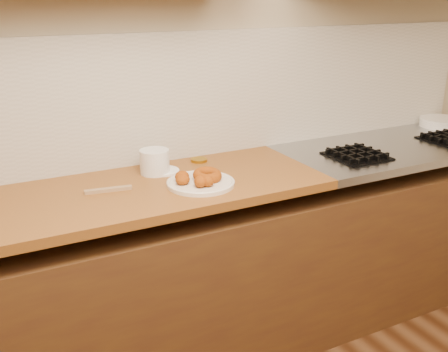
{
  "coord_description": "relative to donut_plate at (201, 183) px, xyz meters",
  "views": [
    {
      "loc": [
        -0.91,
        -0.28,
        1.67
      ],
      "look_at": [
        0.05,
        1.58,
        0.93
      ],
      "focal_mm": 42.0,
      "sensor_mm": 36.0,
      "label": 1
    }
  ],
  "objects": [
    {
      "name": "stovetop",
      "position": [
        1.2,
        0.09,
        -0.03
      ],
      "size": [
        1.3,
        0.62,
        0.04
      ],
      "primitive_type": "cube",
      "color": "#9EA0A5",
      "rests_on": "base_cabinet"
    },
    {
      "name": "backsplash",
      "position": [
        0.05,
        0.39,
        0.29
      ],
      "size": [
        3.6,
        0.02,
        0.6
      ],
      "primitive_type": "cube",
      "color": "beige",
      "rests_on": "wall_back"
    },
    {
      "name": "wall_back",
      "position": [
        0.05,
        0.4,
        0.44
      ],
      "size": [
        4.0,
        0.02,
        2.7
      ],
      "primitive_type": "cube",
      "color": "#BFB08E",
      "rests_on": "ground"
    },
    {
      "name": "fried_dough_chunks",
      "position": [
        -0.05,
        -0.02,
        0.03
      ],
      "size": [
        0.15,
        0.17,
        0.05
      ],
      "color": "#9B480F",
      "rests_on": "donut_plate"
    },
    {
      "name": "donut_plate",
      "position": [
        0.0,
        0.0,
        0.0
      ],
      "size": [
        0.29,
        0.29,
        0.02
      ],
      "primitive_type": "cylinder",
      "color": "silver",
      "rests_on": "butcher_block"
    },
    {
      "name": "butcher_block",
      "position": [
        -0.6,
        0.09,
        -0.03
      ],
      "size": [
        2.3,
        0.62,
        0.04
      ],
      "primitive_type": "cube",
      "color": "brown",
      "rests_on": "base_cabinet"
    },
    {
      "name": "plate_stack",
      "position": [
        1.71,
        0.26,
        0.02
      ],
      "size": [
        0.25,
        0.25,
        0.05
      ],
      "color": "white",
      "rests_on": "stovetop"
    },
    {
      "name": "tub_lid",
      "position": [
        -0.08,
        0.23,
        -0.0
      ],
      "size": [
        0.15,
        0.15,
        0.01
      ],
      "primitive_type": "cylinder",
      "rotation": [
        0.0,
        0.0,
        0.05
      ],
      "color": "white",
      "rests_on": "butcher_block"
    },
    {
      "name": "ring_donut",
      "position": [
        0.03,
        0.0,
        0.03
      ],
      "size": [
        0.16,
        0.17,
        0.06
      ],
      "primitive_type": "torus",
      "rotation": [
        0.1,
        0.0,
        0.4
      ],
      "color": "#9B480F",
      "rests_on": "donut_plate"
    },
    {
      "name": "base_cabinet",
      "position": [
        0.05,
        0.09,
        -0.52
      ],
      "size": [
        3.6,
        0.6,
        0.77
      ],
      "primitive_type": "cube",
      "color": "#4E3114",
      "rests_on": "floor"
    },
    {
      "name": "plastic_tub",
      "position": [
        -0.12,
        0.23,
        0.05
      ],
      "size": [
        0.16,
        0.16,
        0.11
      ],
      "primitive_type": "cylinder",
      "rotation": [
        0.0,
        0.0,
        0.27
      ],
      "color": "white",
      "rests_on": "butcher_block"
    },
    {
      "name": "brass_jar_lid",
      "position": [
        0.13,
        0.3,
        -0.0
      ],
      "size": [
        0.1,
        0.1,
        0.01
      ],
      "primitive_type": "cylinder",
      "rotation": [
        0.0,
        0.0,
        -0.24
      ],
      "color": "#AB8416",
      "rests_on": "butcher_block"
    },
    {
      "name": "wooden_utensil",
      "position": [
        -0.37,
        0.1,
        -0.0
      ],
      "size": [
        0.19,
        0.05,
        0.01
      ],
      "primitive_type": "cube",
      "rotation": [
        0.0,
        0.0,
        -0.14
      ],
      "color": "#9B7A52",
      "rests_on": "butcher_block"
    },
    {
      "name": "burner_grates",
      "position": [
        1.18,
        0.01,
        0.0
      ],
      "size": [
        0.91,
        0.26,
        0.03
      ],
      "color": "black",
      "rests_on": "stovetop"
    }
  ]
}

